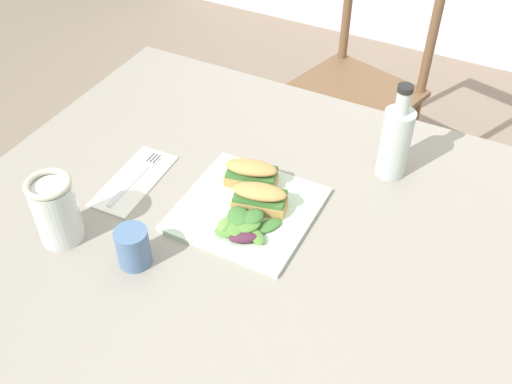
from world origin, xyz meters
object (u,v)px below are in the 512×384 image
Objects in this scene: fork_on_napkin at (139,175)px; bottle_cold_brew at (395,145)px; plate_lunch at (247,209)px; mason_jar_iced_tea at (56,212)px; cup_extra_side at (133,247)px; dining_table at (250,268)px; chair_wooden_far at (357,89)px; sandwich_half_front at (260,197)px; sandwich_half_back at (251,173)px.

fork_on_napkin is 0.85× the size of bottle_cold_brew.
plate_lunch is 0.37m from mason_jar_iced_tea.
cup_extra_side is at bearing 3.71° from mason_jar_iced_tea.
chair_wooden_far is (-0.12, 1.02, -0.18)m from dining_table.
fork_on_napkin is at bearing -151.14° from bottle_cold_brew.
chair_wooden_far is 1.03m from plate_lunch.
mason_jar_iced_tea is at bearing -97.33° from fork_on_napkin.
cup_extra_side is (-0.34, -0.46, -0.04)m from bottle_cold_brew.
bottle_cold_brew is (0.20, 0.24, 0.04)m from sandwich_half_front.
sandwich_half_back is 0.54× the size of bottle_cold_brew.
fork_on_napkin is at bearing -175.02° from sandwich_half_front.
fork_on_napkin is at bearing 173.88° from dining_table.
plate_lunch is 2.25× the size of sandwich_half_back.
chair_wooden_far is 1.03m from sandwich_half_front.
sandwich_half_back is at bearing 48.62° from mason_jar_iced_tea.
cup_extra_side is at bearing -122.44° from sandwich_half_front.
mason_jar_iced_tea is (-0.29, -0.22, 0.06)m from plate_lunch.
sandwich_half_back is 0.30m from cup_extra_side.
dining_table is 4.55× the size of plate_lunch.
cup_extra_side is at bearing -119.51° from plate_lunch.
fork_on_napkin is (-0.26, -0.01, 0.00)m from plate_lunch.
chair_wooden_far is 7.39× the size of sandwich_half_front.
cup_extra_side is (-0.12, -0.21, 0.03)m from plate_lunch.
mason_jar_iced_tea reaches higher than sandwich_half_back.
dining_table is 1.38× the size of chair_wooden_far.
plate_lunch is at bearing -69.28° from sandwich_half_back.
sandwich_half_front is at bearing -49.68° from sandwich_half_back.
bottle_cold_brew reaches higher than plate_lunch.
cup_extra_side is at bearing -131.13° from dining_table.
sandwich_half_front is 0.31m from bottle_cold_brew.
sandwich_half_back is 0.63× the size of fork_on_napkin.
mason_jar_iced_tea is 1.78× the size of cup_extra_side.
cup_extra_side reaches higher than dining_table.
mason_jar_iced_tea is at bearing -141.80° from plate_lunch.
plate_lunch is at bearing 60.49° from cup_extra_side.
fork_on_napkin is at bearing -160.53° from sandwich_half_back.
dining_table is 0.20m from sandwich_half_back.
fork_on_napkin is 1.32× the size of mason_jar_iced_tea.
dining_table is 15.20× the size of cup_extra_side.
dining_table is at bearing -123.02° from bottle_cold_brew.
mason_jar_iced_tea reaches higher than plate_lunch.
plate_lunch is 3.34× the size of cup_extra_side.
sandwich_half_front is 0.27m from cup_extra_side.
bottle_cold_brew is 2.77× the size of cup_extra_side.
plate_lunch is (-0.03, 0.04, 0.12)m from dining_table.
sandwich_half_back is at bearing 71.51° from cup_extra_side.
sandwich_half_front is 0.08m from sandwich_half_back.
plate_lunch is 2.25× the size of sandwich_half_front.
chair_wooden_far reaches higher than sandwich_half_front.
fork_on_napkin is at bearing 124.22° from cup_extra_side.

